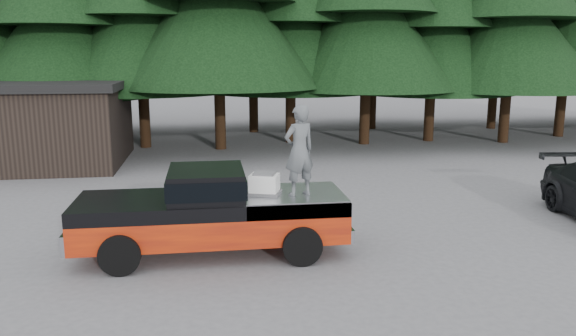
{
  "coord_description": "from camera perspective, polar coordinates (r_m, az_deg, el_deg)",
  "views": [
    {
      "loc": [
        -1.58,
        -11.4,
        4.38
      ],
      "look_at": [
        0.07,
        0.0,
        2.01
      ],
      "focal_mm": 35.0,
      "sensor_mm": 36.0,
      "label": 1
    }
  ],
  "objects": [
    {
      "name": "ground",
      "position": [
        12.32,
        -0.31,
        -9.21
      ],
      "size": [
        120.0,
        120.0,
        0.0
      ],
      "primitive_type": "plane",
      "color": "#545456",
      "rests_on": "ground"
    },
    {
      "name": "pickup_truck",
      "position": [
        12.56,
        -7.71,
        -5.7
      ],
      "size": [
        6.0,
        2.04,
        1.33
      ],
      "primitive_type": null,
      "color": "red",
      "rests_on": "ground"
    },
    {
      "name": "truck_cab",
      "position": [
        12.31,
        -8.3,
        -1.44
      ],
      "size": [
        1.66,
        1.9,
        0.59
      ],
      "primitive_type": "cube",
      "color": "black",
      "rests_on": "pickup_truck"
    },
    {
      "name": "air_compressor",
      "position": [
        12.34,
        -2.42,
        -1.7
      ],
      "size": [
        0.74,
        0.67,
        0.42
      ],
      "primitive_type": "cube",
      "rotation": [
        0.0,
        0.0,
        -0.33
      ],
      "color": "white",
      "rests_on": "pickup_truck"
    },
    {
      "name": "man_on_bed",
      "position": [
        12.06,
        1.15,
        1.79
      ],
      "size": [
        0.85,
        0.72,
        1.98
      ],
      "primitive_type": "imported",
      "rotation": [
        0.0,
        0.0,
        3.55
      ],
      "color": "#515558",
      "rests_on": "pickup_truck"
    },
    {
      "name": "utility_building",
      "position": [
        24.7,
        -25.7,
        4.17
      ],
      "size": [
        8.4,
        6.4,
        3.3
      ],
      "color": "black",
      "rests_on": "ground"
    }
  ]
}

